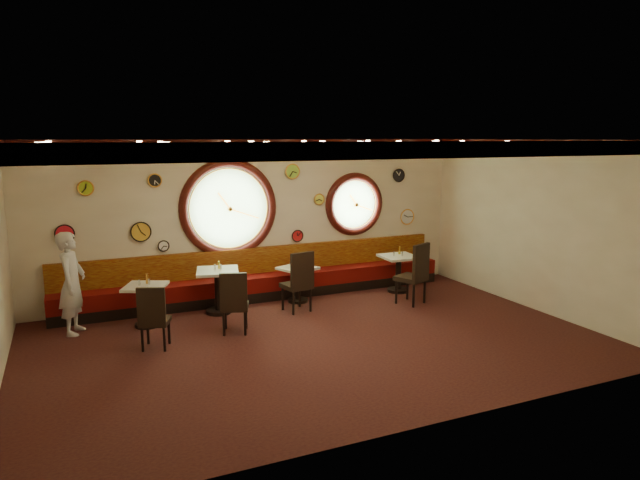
{
  "coord_description": "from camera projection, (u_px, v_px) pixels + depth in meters",
  "views": [
    {
      "loc": [
        -3.53,
        -7.99,
        3.24
      ],
      "look_at": [
        0.41,
        0.8,
        1.5
      ],
      "focal_mm": 32.0,
      "sensor_mm": 36.0,
      "label": 1
    }
  ],
  "objects": [
    {
      "name": "banquette_seat",
      "position": [
        263.0,
        282.0,
        11.56
      ],
      "size": [
        8.0,
        0.55,
        0.3
      ],
      "primitive_type": "cube",
      "color": "#540807",
      "rests_on": "banquette_base"
    },
    {
      "name": "banquette_base",
      "position": [
        263.0,
        294.0,
        11.6
      ],
      "size": [
        8.0,
        0.55,
        0.2
      ],
      "primitive_type": "cube",
      "color": "black",
      "rests_on": "floor"
    },
    {
      "name": "table_a",
      "position": [
        146.0,
        300.0,
        9.83
      ],
      "size": [
        0.88,
        0.88,
        0.74
      ],
      "color": "black",
      "rests_on": "floor"
    },
    {
      "name": "condiment_c_pepper",
      "position": [
        297.0,
        266.0,
        11.19
      ],
      "size": [
        0.04,
        0.04,
        0.1
      ],
      "primitive_type": "cylinder",
      "color": "silver",
      "rests_on": "table_c"
    },
    {
      "name": "wall_front",
      "position": [
        429.0,
        290.0,
        6.2
      ],
      "size": [
        9.0,
        0.02,
        3.2
      ],
      "primitive_type": "cube",
      "color": "beige",
      "rests_on": "floor"
    },
    {
      "name": "porthole_right_glass",
      "position": [
        354.0,
        204.0,
        12.43
      ],
      "size": [
        1.1,
        0.02,
        1.1
      ],
      "primitive_type": "cylinder",
      "rotation": [
        1.57,
        0.0,
        0.0
      ],
      "color": "#8DC375",
      "rests_on": "wall_back"
    },
    {
      "name": "condiment_a_bottle",
      "position": [
        147.0,
        279.0,
        9.88
      ],
      "size": [
        0.06,
        0.06,
        0.18
      ],
      "primitive_type": "cylinder",
      "color": "gold",
      "rests_on": "table_a"
    },
    {
      "name": "wall_clock_8",
      "position": [
        292.0,
        171.0,
        11.68
      ],
      "size": [
        0.3,
        0.03,
        0.3
      ],
      "primitive_type": "cylinder",
      "rotation": [
        1.57,
        0.0,
        0.0
      ],
      "color": "#9DD743",
      "rests_on": "wall_back"
    },
    {
      "name": "molding_front",
      "position": [
        431.0,
        150.0,
        5.97
      ],
      "size": [
        9.0,
        0.1,
        0.18
      ],
      "primitive_type": "cube",
      "color": "#350C09",
      "rests_on": "wall_back"
    },
    {
      "name": "chair_b",
      "position": [
        234.0,
        299.0,
        9.42
      ],
      "size": [
        0.57,
        0.57,
        0.66
      ],
      "rotation": [
        0.0,
        0.0,
        -0.34
      ],
      "color": "black",
      "rests_on": "floor"
    },
    {
      "name": "wall_right",
      "position": [
        536.0,
        226.0,
        10.7
      ],
      "size": [
        0.02,
        6.0,
        3.2
      ],
      "primitive_type": "cube",
      "color": "beige",
      "rests_on": "floor"
    },
    {
      "name": "porthole_left_frame",
      "position": [
        229.0,
        208.0,
        11.28
      ],
      "size": [
        1.98,
        0.18,
        1.98
      ],
      "primitive_type": "torus",
      "rotation": [
        1.57,
        0.0,
        0.0
      ],
      "color": "#350C09",
      "rests_on": "wall_back"
    },
    {
      "name": "waiter",
      "position": [
        72.0,
        283.0,
        9.43
      ],
      "size": [
        0.59,
        0.73,
        1.72
      ],
      "primitive_type": "imported",
      "rotation": [
        0.0,
        0.0,
        1.25
      ],
      "color": "silver",
      "rests_on": "floor"
    },
    {
      "name": "wall_clock_1",
      "position": [
        86.0,
        188.0,
        10.13
      ],
      "size": [
        0.26,
        0.03,
        0.26
      ],
      "primitive_type": "cylinder",
      "rotation": [
        1.57,
        0.0,
        0.0
      ],
      "color": "#AFD32A",
      "rests_on": "wall_back"
    },
    {
      "name": "condiment_c_bottle",
      "position": [
        301.0,
        262.0,
        11.39
      ],
      "size": [
        0.05,
        0.05,
        0.16
      ],
      "primitive_type": "cylinder",
      "color": "gold",
      "rests_on": "table_c"
    },
    {
      "name": "wall_back",
      "position": [
        258.0,
        219.0,
        11.59
      ],
      "size": [
        9.0,
        0.02,
        3.2
      ],
      "primitive_type": "cube",
      "color": "beige",
      "rests_on": "floor"
    },
    {
      "name": "ceiling",
      "position": [
        317.0,
        140.0,
        8.61
      ],
      "size": [
        9.0,
        6.0,
        0.02
      ],
      "primitive_type": "cube",
      "color": "#B98734",
      "rests_on": "wall_back"
    },
    {
      "name": "table_b",
      "position": [
        218.0,
        286.0,
        10.58
      ],
      "size": [
        0.91,
        0.91,
        0.83
      ],
      "color": "black",
      "rests_on": "floor"
    },
    {
      "name": "condiment_d_bottle",
      "position": [
        400.0,
        250.0,
        12.15
      ],
      "size": [
        0.05,
        0.05,
        0.17
      ],
      "primitive_type": "cylinder",
      "color": "gold",
      "rests_on": "table_d"
    },
    {
      "name": "chair_d",
      "position": [
        416.0,
        270.0,
        11.1
      ],
      "size": [
        0.67,
        0.67,
        0.75
      ],
      "rotation": [
        0.0,
        0.0,
        0.42
      ],
      "color": "black",
      "rests_on": "floor"
    },
    {
      "name": "chair_c",
      "position": [
        299.0,
        278.0,
        10.61
      ],
      "size": [
        0.57,
        0.57,
        0.72
      ],
      "rotation": [
        0.0,
        0.0,
        0.18
      ],
      "color": "black",
      "rests_on": "floor"
    },
    {
      "name": "floor",
      "position": [
        317.0,
        341.0,
        9.18
      ],
      "size": [
        9.0,
        6.0,
        0.0
      ],
      "primitive_type": "cube",
      "color": "black",
      "rests_on": "ground"
    },
    {
      "name": "table_d",
      "position": [
        398.0,
        269.0,
        12.06
      ],
      "size": [
        0.75,
        0.75,
        0.78
      ],
      "color": "black",
      "rests_on": "floor"
    },
    {
      "name": "wall_clock_9",
      "position": [
        319.0,
        199.0,
        12.03
      ],
      "size": [
        0.22,
        0.03,
        0.22
      ],
      "primitive_type": "cylinder",
      "rotation": [
        1.57,
        0.0,
        0.0
      ],
      "color": "#F0F150",
      "rests_on": "wall_back"
    },
    {
      "name": "porthole_right_ring",
      "position": [
        355.0,
        204.0,
        12.39
      ],
      "size": [
        1.09,
        0.03,
        1.09
      ],
      "primitive_type": "torus",
      "rotation": [
        1.57,
        0.0,
        0.0
      ],
      "color": "gold",
      "rests_on": "wall_back"
    },
    {
      "name": "molding_back",
      "position": [
        257.0,
        144.0,
        11.27
      ],
      "size": [
        9.0,
        0.1,
        0.18
      ],
      "primitive_type": "cube",
      "color": "#350C09",
      "rests_on": "wall_back"
    },
    {
      "name": "condiment_a_salt",
      "position": [
        139.0,
        283.0,
        9.76
      ],
      "size": [
        0.04,
        0.04,
        0.1
      ],
      "primitive_type": "cylinder",
      "color": "silver",
      "rests_on": "table_a"
    },
    {
      "name": "porthole_right_frame",
      "position": [
        354.0,
        204.0,
        12.42
      ],
      "size": [
        1.38,
        0.18,
        1.38
      ],
      "primitive_type": "torus",
      "rotation": [
        1.57,
        0.0,
        0.0
      ],
      "color": "#350C09",
      "rests_on": "wall_back"
    },
    {
      "name": "condiment_b_bottle",
      "position": [
        219.0,
        265.0,
        10.59
      ],
      "size": [
        0.04,
        0.04,
        0.14
      ],
      "primitive_type": "cylinder",
      "color": "gold",
      "rests_on": "table_b"
    },
    {
      "name": "condiment_d_pepper",
      "position": [
        402.0,
        254.0,
        11.95
      ],
      "size": [
        0.03,
        0.03,
        0.09
      ],
      "primitive_type": "cylinder",
      "color": "silver",
      "rests_on": "table_d"
    },
    {
      "name": "condiment_d_salt",
      "position": [
        394.0,
        254.0,
        11.97
      ],
      "size": [
        0.04,
        0.04,
        0.1
      ],
      "primitive_type": "cylinder",
      "color": "silver",
      "rests_on": "table_d"
    },
    {
      "name": "table_c",
      "position": [
        298.0,
        280.0,
        11.32
      ],
      "size": [
        0.84,
        0.84,
        0.71
      ],
      "color": "black",
      "rests_on": "floor"
    },
    {
      "name": "banquette_back",
      "position": [
        259.0,
        260.0,
        11.68
      ],
      "size": [
        8.0,
        0.1,
        0.55
      ],
      "primitive_type": "cube",
      "color": "#641407",
      "rests_on": "wall_back"
    },
    {
      "name": "condiment_a_pepper",
      "position": [
        149.0,
        282.0,
        9.83
      ],
      "size": [
        0.04,
        0.04,
        0.1
      ],
      "primitive_type": "cylinder",
      "color": "silver",
      "rests_on": "table_a"
    },
    {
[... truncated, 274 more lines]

